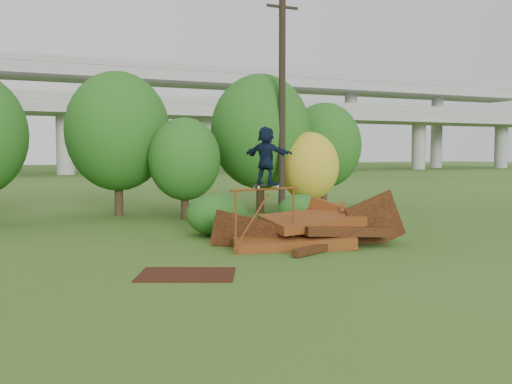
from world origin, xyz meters
name	(u,v)px	position (x,y,z in m)	size (l,w,h in m)	color
ground	(316,257)	(0.00, 0.00, 0.00)	(240.00, 240.00, 0.00)	#2D5116
scrap_pile	(310,232)	(0.85, 1.79, 0.40)	(5.69, 3.41, 1.97)	#511E0E
grind_rail	(266,207)	(-0.82, 1.32, 1.23)	(2.20, 0.43, 1.76)	brown
skateboard	(266,185)	(-0.80, 1.32, 1.83)	(0.92, 0.38, 0.09)	black
skater	(266,155)	(-0.80, 1.32, 2.64)	(1.47, 0.47, 1.58)	black
flat_plate	(187,274)	(-3.70, -0.67, 0.01)	(2.11, 1.51, 0.03)	#33150B
tree_1	(118,131)	(-2.75, 12.10, 3.62)	(4.44, 4.44, 6.18)	black
tree_2	(184,159)	(-0.54, 9.66, 2.44)	(2.94, 2.94, 4.14)	black
tree_3	(260,132)	(3.38, 10.78, 3.65)	(4.50, 4.50, 6.24)	black
tree_4	(309,166)	(4.91, 9.04, 2.11)	(2.62, 2.62, 3.62)	black
tree_5	(324,146)	(7.43, 11.92, 3.06)	(3.70, 3.70, 5.20)	black
shrub_left	(217,214)	(-0.98, 4.73, 0.70)	(2.03, 1.87, 1.40)	#1B4512
shrub_right	(301,211)	(2.47, 5.30, 0.61)	(1.72, 1.58, 1.22)	#1B4512
utility_pole	(282,102)	(3.36, 8.59, 4.79)	(1.40, 0.28, 9.44)	black
freeway_overpass	(62,91)	(0.00, 62.92, 10.32)	(160.00, 15.00, 13.70)	gray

